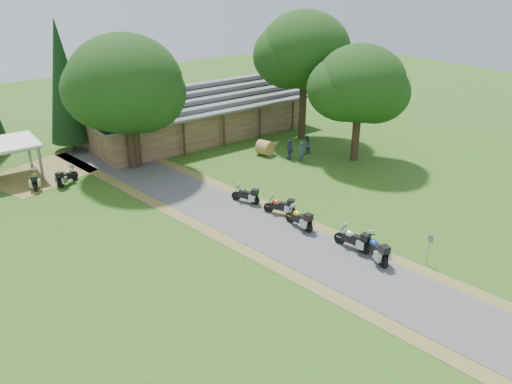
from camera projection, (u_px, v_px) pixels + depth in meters
ground at (335, 263)px, 26.85m from camera, size 120.00×120.00×0.00m
driveway at (280, 237)px, 29.47m from camera, size 51.95×51.95×0.00m
lodge at (197, 109)px, 46.54m from camera, size 21.40×9.40×4.90m
motorcycle_row_a at (375, 248)px, 26.91m from camera, size 1.34×2.25×1.46m
motorcycle_row_b at (352, 238)px, 27.95m from camera, size 1.04×2.14×1.40m
motorcycle_row_c at (299, 217)px, 30.26m from camera, size 0.70×2.03×1.38m
motorcycle_row_d at (280, 205)px, 31.91m from camera, size 1.52×1.96×1.31m
motorcycle_row_e at (245, 194)px, 33.51m from camera, size 1.33×1.94×1.27m
motorcycle_carport_a at (35, 179)px, 35.86m from camera, size 1.17×2.02×1.31m
motorcycle_carport_b at (67, 175)px, 36.42m from camera, size 1.98×1.63×1.34m
person_a at (301, 150)px, 40.49m from camera, size 0.68×0.59×2.02m
person_b at (306, 143)px, 42.20m from camera, size 0.57×0.42×1.92m
person_c at (290, 148)px, 40.95m from camera, size 0.52×0.64×2.02m
hay_bale at (265, 148)px, 42.13m from camera, size 1.51×1.44×1.25m
sign_post at (429, 250)px, 26.34m from camera, size 0.33×0.05×1.81m
oak_lodge_left at (126, 101)px, 37.43m from camera, size 8.63×8.63×10.79m
oak_lodge_right at (304, 68)px, 43.87m from camera, size 7.89×7.89×12.92m
oak_driveway at (359, 99)px, 39.19m from camera, size 7.11×7.11×10.19m
cedar_near at (64, 87)px, 41.25m from camera, size 3.40×3.40×11.04m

